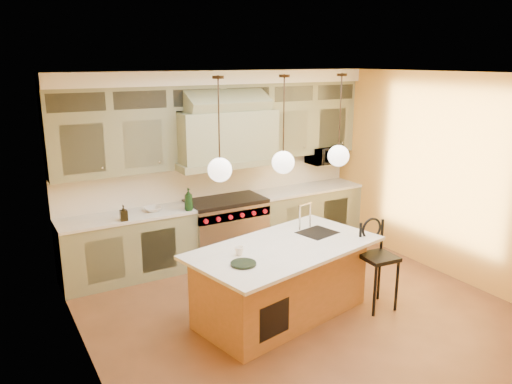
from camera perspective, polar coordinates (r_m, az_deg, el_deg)
floor at (r=6.39m, az=5.50°, el=-13.73°), size 5.00×5.00×0.00m
ceiling at (r=5.61m, az=6.25°, el=13.26°), size 5.00×5.00×0.00m
wall_back at (r=7.94m, az=-4.71°, el=3.21°), size 5.00×0.00×5.00m
wall_front at (r=4.19m, az=26.39°, el=-9.25°), size 5.00×0.00×5.00m
wall_left at (r=4.88m, az=-18.89°, el=-5.12°), size 0.00×5.00×5.00m
wall_right at (r=7.53m, az=21.53°, el=1.57°), size 0.00×5.00×5.00m
back_cabinetry at (r=7.70m, az=-3.86°, el=2.72°), size 5.00×0.77×2.90m
range at (r=7.88m, az=-3.45°, el=-4.13°), size 1.20×0.74×0.96m
kitchen_island at (r=6.15m, az=2.98°, el=-9.93°), size 2.51×1.68×1.35m
counter_stool at (r=6.45m, az=13.67°, el=-7.39°), size 0.43×0.43×1.15m
microwave at (r=8.73m, az=7.70°, el=4.20°), size 0.54×0.37×0.30m
oil_bottle_a at (r=7.23m, az=-7.72°, el=-0.85°), size 0.13×0.13×0.33m
oil_bottle_b at (r=6.97m, az=-14.90°, el=-2.34°), size 0.10×0.10×0.22m
fruit_bowl at (r=7.33m, az=-11.75°, el=-1.92°), size 0.27×0.27×0.06m
cup at (r=5.65m, az=-1.94°, el=-6.76°), size 0.12×0.12×0.10m
pendant_left at (r=5.30m, az=-4.16°, el=2.85°), size 0.26×0.26×1.11m
pendant_center at (r=5.69m, az=3.12°, el=3.69°), size 0.26×0.26×1.11m
pendant_right at (r=6.15m, az=9.41°, el=4.37°), size 0.26×0.26×1.11m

